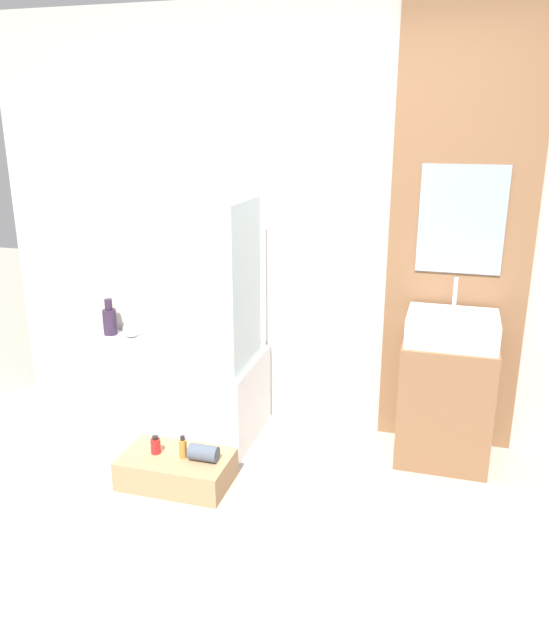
% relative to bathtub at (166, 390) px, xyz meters
% --- Properties ---
extents(ground_plane, '(12.00, 12.00, 0.00)m').
position_rel_bathtub_xyz_m(ground_plane, '(0.82, -1.20, -0.26)').
color(ground_plane, '#A39989').
extents(wall_tiled_back, '(4.20, 0.06, 2.60)m').
position_rel_bathtub_xyz_m(wall_tiled_back, '(0.82, 0.38, 1.04)').
color(wall_tiled_back, '#B7B2A8').
rests_on(wall_tiled_back, ground_plane).
extents(wall_wood_accent, '(0.81, 0.04, 2.60)m').
position_rel_bathtub_xyz_m(wall_wood_accent, '(1.75, 0.33, 1.04)').
color(wall_wood_accent, brown).
rests_on(wall_wood_accent, ground_plane).
extents(bathtub, '(1.22, 0.66, 0.52)m').
position_rel_bathtub_xyz_m(bathtub, '(0.00, 0.00, 0.00)').
color(bathtub, white).
rests_on(bathtub, ground_plane).
extents(glass_shower_screen, '(0.01, 0.51, 0.99)m').
position_rel_bathtub_xyz_m(glass_shower_screen, '(0.58, -0.06, 0.75)').
color(glass_shower_screen, silver).
rests_on(glass_shower_screen, bathtub).
extents(wooden_step_bench, '(0.60, 0.36, 0.17)m').
position_rel_bathtub_xyz_m(wooden_step_bench, '(0.34, -0.60, -0.18)').
color(wooden_step_bench, '#A87F56').
rests_on(wooden_step_bench, ground_plane).
extents(vanity_cabinet, '(0.52, 0.44, 0.74)m').
position_rel_bathtub_xyz_m(vanity_cabinet, '(1.75, 0.09, 0.11)').
color(vanity_cabinet, brown).
rests_on(vanity_cabinet, ground_plane).
extents(sink, '(0.50, 0.39, 0.35)m').
position_rel_bathtub_xyz_m(sink, '(1.75, 0.09, 0.56)').
color(sink, white).
rests_on(sink, vanity_cabinet).
extents(vase_tall_dark, '(0.09, 0.09, 0.25)m').
position_rel_bathtub_xyz_m(vase_tall_dark, '(-0.52, 0.24, 0.36)').
color(vase_tall_dark, '#2D1E33').
rests_on(vase_tall_dark, bathtub).
extents(vase_round_light, '(0.11, 0.11, 0.11)m').
position_rel_bathtub_xyz_m(vase_round_light, '(-0.35, 0.23, 0.31)').
color(vase_round_light, silver).
rests_on(vase_round_light, bathtub).
extents(bottle_soap_primary, '(0.05, 0.05, 0.10)m').
position_rel_bathtub_xyz_m(bottle_soap_primary, '(0.22, -0.60, -0.05)').
color(bottle_soap_primary, red).
rests_on(bottle_soap_primary, wooden_step_bench).
extents(bottle_soap_secondary, '(0.04, 0.04, 0.13)m').
position_rel_bathtub_xyz_m(bottle_soap_secondary, '(0.38, -0.60, -0.04)').
color(bottle_soap_secondary, '#B2752D').
rests_on(bottle_soap_secondary, wooden_step_bench).
extents(towel_roll, '(0.16, 0.09, 0.09)m').
position_rel_bathtub_xyz_m(towel_roll, '(0.50, -0.60, -0.05)').
color(towel_roll, '#4C5666').
rests_on(towel_roll, wooden_step_bench).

